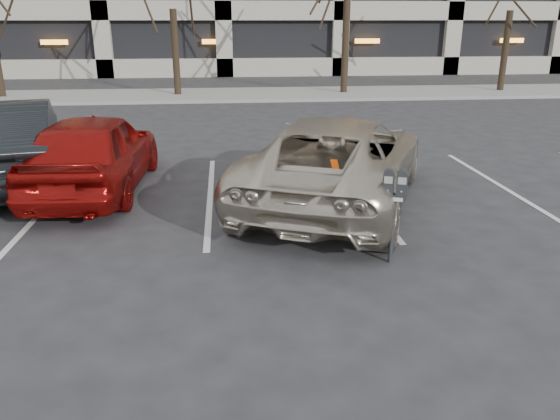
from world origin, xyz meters
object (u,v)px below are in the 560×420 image
suv_silver (337,160)px  parking_meter (394,194)px  car_red (94,152)px  car_dark (8,142)px

suv_silver → parking_meter: bearing=117.9°
suv_silver → car_red: (-4.32, 1.10, -0.01)m
car_red → car_dark: 1.92m
parking_meter → suv_silver: 2.60m
parking_meter → car_red: 5.85m
parking_meter → car_dark: bearing=165.6°
suv_silver → car_dark: bearing=6.3°
parking_meter → suv_silver: bearing=115.4°
car_red → car_dark: size_ratio=0.89×
suv_silver → car_dark: (-6.10, 1.82, 0.05)m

